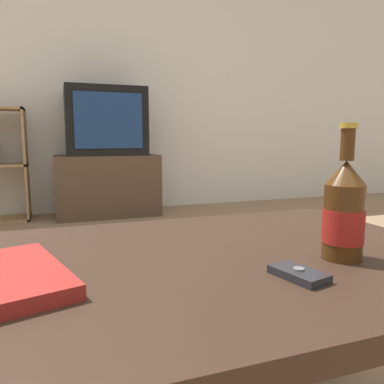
{
  "coord_description": "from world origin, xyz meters",
  "views": [
    {
      "loc": [
        -0.19,
        -0.67,
        0.69
      ],
      "look_at": [
        0.12,
        0.19,
        0.56
      ],
      "focal_mm": 35.0,
      "sensor_mm": 36.0,
      "label": 1
    }
  ],
  "objects_px": {
    "beer_bottle": "(344,212)",
    "cell_phone": "(299,274)",
    "tv_stand": "(108,185)",
    "television": "(106,122)"
  },
  "relations": [
    {
      "from": "beer_bottle",
      "to": "cell_phone",
      "type": "relative_size",
      "value": 2.48
    },
    {
      "from": "tv_stand",
      "to": "television",
      "type": "distance_m",
      "value": 0.57
    },
    {
      "from": "cell_phone",
      "to": "tv_stand",
      "type": "bearing_deg",
      "value": 76.04
    },
    {
      "from": "television",
      "to": "cell_phone",
      "type": "relative_size",
      "value": 6.49
    },
    {
      "from": "beer_bottle",
      "to": "television",
      "type": "bearing_deg",
      "value": 91.9
    },
    {
      "from": "television",
      "to": "beer_bottle",
      "type": "distance_m",
      "value": 2.85
    },
    {
      "from": "tv_stand",
      "to": "beer_bottle",
      "type": "distance_m",
      "value": 2.86
    },
    {
      "from": "tv_stand",
      "to": "beer_bottle",
      "type": "xyz_separation_m",
      "value": [
        0.09,
        -2.84,
        0.28
      ]
    },
    {
      "from": "television",
      "to": "cell_phone",
      "type": "height_order",
      "value": "television"
    },
    {
      "from": "tv_stand",
      "to": "beer_bottle",
      "type": "height_order",
      "value": "beer_bottle"
    }
  ]
}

